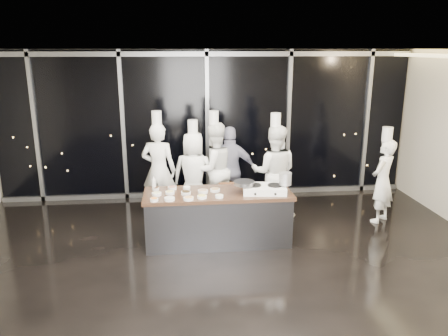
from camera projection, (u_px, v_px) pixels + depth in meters
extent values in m
plane|color=black|center=(223.00, 267.00, 6.65)|extent=(9.00, 9.00, 0.00)
cube|color=beige|center=(207.00, 124.00, 9.58)|extent=(9.00, 0.02, 3.20)
cube|color=beige|center=(278.00, 304.00, 2.87)|extent=(9.00, 0.02, 3.20)
cube|color=beige|center=(223.00, 50.00, 5.80)|extent=(9.00, 7.00, 0.02)
cube|color=black|center=(207.00, 125.00, 9.52)|extent=(8.90, 0.04, 3.18)
cube|color=gray|center=(207.00, 54.00, 9.07)|extent=(8.90, 0.08, 0.10)
cube|color=gray|center=(208.00, 193.00, 9.88)|extent=(8.90, 0.08, 0.10)
cube|color=gray|center=(35.00, 128.00, 9.11)|extent=(0.08, 0.08, 3.20)
cube|color=gray|center=(123.00, 127.00, 9.29)|extent=(0.08, 0.08, 3.20)
cube|color=gray|center=(207.00, 125.00, 9.47)|extent=(0.08, 0.08, 3.20)
cube|color=gray|center=(288.00, 124.00, 9.65)|extent=(0.08, 0.08, 3.20)
cube|color=gray|center=(367.00, 122.00, 9.83)|extent=(0.08, 0.08, 3.20)
cube|color=#323337|center=(218.00, 219.00, 7.40)|extent=(2.40, 0.80, 0.84)
cube|color=#46291D|center=(218.00, 194.00, 7.28)|extent=(2.46, 0.86, 0.06)
cube|color=white|center=(264.00, 189.00, 7.23)|extent=(0.75, 0.51, 0.12)
cylinder|color=black|center=(254.00, 185.00, 7.22)|extent=(0.26, 0.26, 0.02)
cylinder|color=black|center=(275.00, 185.00, 7.21)|extent=(0.26, 0.26, 0.02)
cylinder|color=black|center=(255.00, 194.00, 7.02)|extent=(0.04, 0.02, 0.04)
cylinder|color=black|center=(275.00, 194.00, 7.02)|extent=(0.04, 0.02, 0.04)
cylinder|color=gray|center=(244.00, 183.00, 7.20)|extent=(0.38, 0.38, 0.06)
cube|color=#4C2B14|center=(226.00, 183.00, 7.21)|extent=(0.25, 0.06, 0.02)
cylinder|color=silver|center=(285.00, 179.00, 7.18)|extent=(0.23, 0.23, 0.21)
cylinder|color=white|center=(154.00, 200.00, 6.84)|extent=(0.13, 0.13, 0.04)
cylinder|color=orange|center=(154.00, 199.00, 6.84)|extent=(0.11, 0.11, 0.01)
cylinder|color=white|center=(157.00, 194.00, 7.11)|extent=(0.16, 0.16, 0.04)
cylinder|color=beige|center=(157.00, 193.00, 7.11)|extent=(0.13, 0.13, 0.01)
cylinder|color=white|center=(156.00, 189.00, 7.36)|extent=(0.11, 0.11, 0.04)
cylinder|color=#361E10|center=(156.00, 188.00, 7.36)|extent=(0.09, 0.09, 0.01)
cylinder|color=white|center=(169.00, 199.00, 6.88)|extent=(0.17, 0.17, 0.04)
cylinder|color=silver|center=(169.00, 198.00, 6.87)|extent=(0.14, 0.14, 0.01)
cylinder|color=white|center=(170.00, 193.00, 7.17)|extent=(0.15, 0.15, 0.04)
cylinder|color=#E2D071|center=(170.00, 192.00, 7.17)|extent=(0.12, 0.12, 0.01)
cylinder|color=white|center=(172.00, 188.00, 7.41)|extent=(0.15, 0.15, 0.04)
cylinder|color=#A66653|center=(172.00, 187.00, 7.41)|extent=(0.12, 0.12, 0.01)
cylinder|color=white|center=(189.00, 199.00, 6.90)|extent=(0.16, 0.16, 0.04)
cylinder|color=tan|center=(189.00, 198.00, 6.89)|extent=(0.13, 0.13, 0.01)
cylinder|color=white|center=(186.00, 193.00, 7.16)|extent=(0.16, 0.16, 0.04)
cylinder|color=black|center=(186.00, 192.00, 7.16)|extent=(0.13, 0.13, 0.01)
cylinder|color=white|center=(187.00, 188.00, 7.42)|extent=(0.12, 0.12, 0.04)
cylinder|color=white|center=(187.00, 187.00, 7.41)|extent=(0.10, 0.10, 0.01)
cylinder|color=white|center=(202.00, 197.00, 6.98)|extent=(0.16, 0.16, 0.04)
cylinder|color=#D4C255|center=(202.00, 196.00, 6.97)|extent=(0.13, 0.13, 0.01)
cylinder|color=white|center=(203.00, 191.00, 7.24)|extent=(0.17, 0.17, 0.04)
cylinder|color=tan|center=(203.00, 190.00, 7.23)|extent=(0.14, 0.14, 0.01)
cylinder|color=white|center=(219.00, 196.00, 7.00)|extent=(0.13, 0.13, 0.04)
cylinder|color=beige|center=(219.00, 195.00, 7.00)|extent=(0.11, 0.11, 0.01)
cylinder|color=white|center=(215.00, 190.00, 7.30)|extent=(0.16, 0.16, 0.04)
cylinder|color=#997545|center=(215.00, 189.00, 7.30)|extent=(0.13, 0.13, 0.01)
cylinder|color=white|center=(154.00, 185.00, 7.37)|extent=(0.07, 0.07, 0.18)
cone|color=white|center=(153.00, 178.00, 7.34)|extent=(0.06, 0.06, 0.06)
imported|color=white|center=(159.00, 170.00, 8.47)|extent=(0.77, 0.60, 1.85)
cylinder|color=white|center=(157.00, 118.00, 8.20)|extent=(0.23, 0.23, 0.26)
imported|color=white|center=(194.00, 174.00, 8.50)|extent=(0.92, 0.71, 1.68)
cylinder|color=white|center=(193.00, 127.00, 8.25)|extent=(0.23, 0.23, 0.26)
imported|color=white|center=(214.00, 169.00, 8.58)|extent=(1.09, 0.99, 1.84)
cylinder|color=white|center=(214.00, 117.00, 8.31)|extent=(0.25, 0.25, 0.26)
imported|color=#16183E|center=(230.00, 170.00, 8.65)|extent=(1.07, 0.55, 1.75)
imported|color=white|center=(274.00, 172.00, 8.38)|extent=(1.02, 0.87, 1.83)
cylinder|color=white|center=(276.00, 120.00, 8.11)|extent=(0.23, 0.23, 0.26)
imported|color=white|center=(383.00, 181.00, 8.21)|extent=(0.69, 0.67, 1.60)
cylinder|color=white|center=(387.00, 134.00, 7.97)|extent=(0.27, 0.27, 0.26)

